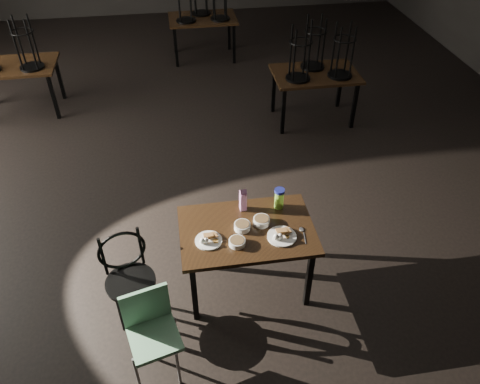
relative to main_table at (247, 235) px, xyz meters
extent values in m
plane|color=black|center=(-0.15, 2.10, -0.67)|extent=(12.00, 12.00, 0.00)
cube|color=black|center=(0.00, 0.00, 0.06)|extent=(1.20, 0.80, 0.04)
cube|color=black|center=(-0.52, -0.32, -0.32)|extent=(0.05, 0.05, 0.71)
cube|color=black|center=(0.52, -0.32, -0.32)|extent=(0.05, 0.05, 0.71)
cube|color=black|center=(-0.52, 0.32, -0.32)|extent=(0.05, 0.05, 0.71)
cube|color=black|center=(0.52, 0.32, -0.32)|extent=(0.05, 0.05, 0.71)
cylinder|color=white|center=(-0.35, -0.10, 0.09)|extent=(0.24, 0.24, 0.01)
cube|color=olive|center=(-0.35, -0.06, 0.14)|extent=(0.08, 0.08, 0.04)
cube|color=olive|center=(-0.32, -0.06, 0.14)|extent=(0.10, 0.10, 0.03)
ellipsoid|color=white|center=(-0.41, -0.13, 0.12)|extent=(0.05, 0.05, 0.06)
ellipsoid|color=white|center=(-0.38, -0.13, 0.12)|extent=(0.05, 0.05, 0.06)
cylinder|color=white|center=(0.28, -0.15, 0.09)|extent=(0.26, 0.26, 0.02)
cube|color=olive|center=(0.29, -0.11, 0.14)|extent=(0.09, 0.09, 0.04)
cube|color=olive|center=(0.32, -0.11, 0.14)|extent=(0.11, 0.11, 0.03)
ellipsoid|color=white|center=(0.22, -0.18, 0.12)|extent=(0.05, 0.05, 0.06)
ellipsoid|color=white|center=(0.26, -0.18, 0.12)|extent=(0.05, 0.05, 0.06)
cylinder|color=white|center=(-0.04, 0.01, 0.11)|extent=(0.15, 0.15, 0.06)
cylinder|color=brown|center=(-0.04, 0.01, 0.13)|extent=(0.12, 0.12, 0.01)
cylinder|color=white|center=(0.14, 0.05, 0.11)|extent=(0.15, 0.15, 0.06)
cylinder|color=brown|center=(0.14, 0.05, 0.13)|extent=(0.13, 0.13, 0.01)
cylinder|color=white|center=(-0.12, -0.17, 0.10)|extent=(0.14, 0.14, 0.05)
cylinder|color=brown|center=(-0.12, -0.17, 0.12)|extent=(0.12, 0.12, 0.01)
cube|color=#921A76|center=(0.01, 0.27, 0.17)|extent=(0.07, 0.07, 0.19)
cube|color=#921A76|center=(0.01, 0.27, 0.28)|extent=(0.07, 0.07, 0.06)
cylinder|color=#93DD41|center=(0.34, 0.24, 0.17)|extent=(0.09, 0.09, 0.18)
cylinder|color=navy|center=(0.34, 0.24, 0.27)|extent=(0.10, 0.10, 0.03)
ellipsoid|color=silver|center=(0.48, -0.08, 0.08)|extent=(0.05, 0.07, 0.01)
cube|color=silver|center=(0.48, -0.19, 0.08)|extent=(0.03, 0.14, 0.00)
cylinder|color=black|center=(-1.05, -0.23, -0.18)|extent=(0.43, 0.43, 0.03)
torus|color=black|center=(-1.10, -0.05, 0.03)|extent=(0.41, 0.13, 0.42)
cylinder|color=black|center=(-0.93, -0.11, -0.43)|extent=(0.03, 0.03, 0.49)
cylinder|color=black|center=(-1.18, -0.11, -0.43)|extent=(0.03, 0.03, 0.49)
cylinder|color=black|center=(-1.18, -0.35, -0.43)|extent=(0.03, 0.03, 0.49)
cylinder|color=black|center=(-0.93, -0.35, -0.43)|extent=(0.03, 0.03, 0.49)
cube|color=#6BA77E|center=(-0.87, -0.78, -0.23)|extent=(0.46, 0.46, 0.04)
cube|color=#6BA77E|center=(-0.91, -0.61, -0.03)|extent=(0.38, 0.12, 0.36)
cylinder|color=slate|center=(-1.03, -0.94, -0.45)|extent=(0.02, 0.02, 0.44)
cylinder|color=slate|center=(-0.70, -0.94, -0.45)|extent=(0.02, 0.02, 0.44)
cylinder|color=slate|center=(-1.03, -0.62, -0.45)|extent=(0.02, 0.02, 0.44)
cylinder|color=slate|center=(-0.70, -0.62, -0.45)|extent=(0.02, 0.02, 0.44)
cube|color=black|center=(-2.80, 3.91, 0.06)|extent=(1.20, 0.80, 0.04)
cube|color=black|center=(-2.28, 3.59, -0.32)|extent=(0.05, 0.05, 0.71)
cube|color=black|center=(-2.28, 4.23, -0.32)|extent=(0.05, 0.05, 0.71)
cylinder|color=black|center=(-2.50, 3.76, 0.09)|extent=(0.34, 0.34, 0.03)
torus|color=black|center=(-2.50, 3.76, 0.59)|extent=(0.32, 0.32, 0.02)
cylinder|color=black|center=(-2.40, 3.86, 0.46)|extent=(0.03, 0.03, 0.70)
cylinder|color=black|center=(-2.60, 3.86, 0.46)|extent=(0.03, 0.03, 0.70)
cylinder|color=black|center=(-2.60, 3.66, 0.46)|extent=(0.03, 0.03, 0.70)
cylinder|color=black|center=(-2.40, 3.66, 0.46)|extent=(0.03, 0.03, 0.70)
cube|color=black|center=(1.49, 2.97, 0.06)|extent=(1.20, 0.80, 0.04)
cube|color=black|center=(0.97, 2.65, -0.32)|extent=(0.05, 0.05, 0.71)
cube|color=black|center=(2.01, 2.65, -0.32)|extent=(0.05, 0.05, 0.71)
cube|color=black|center=(0.97, 3.29, -0.32)|extent=(0.05, 0.05, 0.71)
cube|color=black|center=(2.01, 3.29, -0.32)|extent=(0.05, 0.05, 0.71)
cylinder|color=black|center=(1.19, 2.82, 0.09)|extent=(0.34, 0.34, 0.03)
torus|color=black|center=(1.19, 2.82, 0.59)|extent=(0.32, 0.32, 0.02)
cylinder|color=black|center=(1.29, 2.92, 0.46)|extent=(0.03, 0.03, 0.70)
cylinder|color=black|center=(1.09, 2.92, 0.46)|extent=(0.03, 0.03, 0.70)
cylinder|color=black|center=(1.09, 2.72, 0.46)|extent=(0.03, 0.03, 0.70)
cylinder|color=black|center=(1.29, 2.72, 0.46)|extent=(0.03, 0.03, 0.70)
cylinder|color=black|center=(1.79, 2.82, 0.09)|extent=(0.34, 0.34, 0.03)
torus|color=black|center=(1.79, 2.82, 0.59)|extent=(0.32, 0.32, 0.02)
cylinder|color=black|center=(1.89, 2.92, 0.46)|extent=(0.03, 0.03, 0.70)
cylinder|color=black|center=(1.69, 2.92, 0.46)|extent=(0.03, 0.03, 0.70)
cylinder|color=black|center=(1.69, 2.72, 0.46)|extent=(0.03, 0.03, 0.70)
cylinder|color=black|center=(1.89, 2.72, 0.46)|extent=(0.03, 0.03, 0.70)
cylinder|color=black|center=(1.49, 3.15, 0.09)|extent=(0.34, 0.34, 0.03)
torus|color=black|center=(1.49, 3.15, 0.59)|extent=(0.32, 0.32, 0.02)
cylinder|color=black|center=(1.59, 3.25, 0.46)|extent=(0.03, 0.03, 0.70)
cylinder|color=black|center=(1.39, 3.25, 0.46)|extent=(0.03, 0.03, 0.70)
cylinder|color=black|center=(1.39, 3.05, 0.46)|extent=(0.03, 0.03, 0.70)
cylinder|color=black|center=(1.59, 3.05, 0.46)|extent=(0.03, 0.03, 0.70)
cube|color=black|center=(0.12, 5.47, 0.06)|extent=(1.20, 0.80, 0.04)
cube|color=black|center=(-0.40, 5.15, -0.32)|extent=(0.05, 0.05, 0.71)
cube|color=black|center=(0.64, 5.15, -0.32)|extent=(0.05, 0.05, 0.71)
cube|color=black|center=(-0.40, 5.79, -0.32)|extent=(0.05, 0.05, 0.71)
cube|color=black|center=(0.64, 5.79, -0.32)|extent=(0.05, 0.05, 0.71)
cylinder|color=black|center=(-0.18, 5.32, 0.09)|extent=(0.34, 0.34, 0.03)
cylinder|color=black|center=(-0.28, 5.22, 0.46)|extent=(0.03, 0.03, 0.70)
cylinder|color=black|center=(-0.08, 5.22, 0.46)|extent=(0.03, 0.03, 0.70)
cylinder|color=black|center=(0.42, 5.32, 0.09)|extent=(0.34, 0.34, 0.03)
cylinder|color=black|center=(0.12, 5.65, 0.09)|extent=(0.34, 0.34, 0.03)
camera|label=1|loc=(-0.53, -2.95, 2.98)|focal=35.00mm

